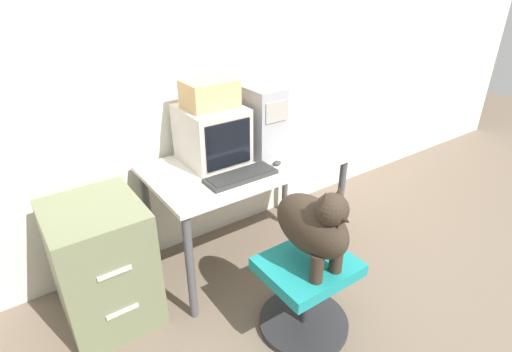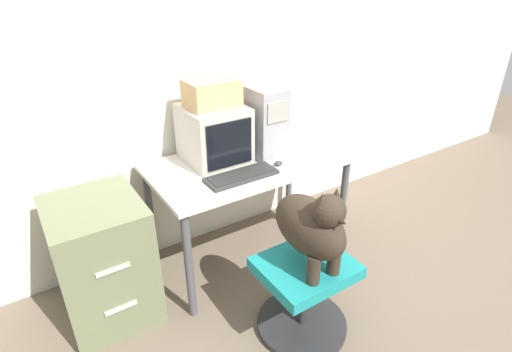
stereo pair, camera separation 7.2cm
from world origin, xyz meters
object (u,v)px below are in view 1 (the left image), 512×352
Objects in this scene: pc_tower at (255,118)px; dog at (314,225)px; office_chair at (306,292)px; keyboard at (241,176)px; cardboard_box at (210,94)px; crt_monitor at (212,135)px; filing_cabinet at (103,264)px.

dog is (-0.26, -0.90, -0.27)m from pc_tower.
office_chair is 0.48m from dog.
office_chair is (0.06, -0.58, -0.52)m from keyboard.
dog is 1.63× the size of cardboard_box.
crt_monitor reaches higher than keyboard.
pc_tower is 0.98m from dog.
cardboard_box is (0.84, 0.14, 0.84)m from filing_cabinet.
dog is at bearing -40.75° from filing_cabinet.
crt_monitor is 0.36m from keyboard.
crt_monitor is 1.13m from office_chair.
office_chair is at bearing -106.79° from pc_tower.
pc_tower is 1.18m from office_chair.
crt_monitor is at bearing 94.21° from dog.
office_chair is (-0.26, -0.88, -0.74)m from pc_tower.
filing_cabinet is at bearing 168.18° from keyboard.
office_chair is at bearing -39.77° from filing_cabinet.
dog is (0.00, -0.03, 0.48)m from office_chair.
filing_cabinet is at bearing 139.25° from dog.
pc_tower is (0.33, -0.02, 0.05)m from crt_monitor.
pc_tower is at bearing 43.20° from keyboard.
keyboard reaches higher than office_chair.
keyboard is 0.88× the size of dog.
keyboard is 0.55m from cardboard_box.
office_chair is 1.18m from filing_cabinet.
keyboard is 0.61m from dog.
dog is at bearing -84.77° from keyboard.
office_chair is 1.69× the size of cardboard_box.
filing_cabinet is at bearing -174.06° from pc_tower.
dog reaches higher than keyboard.
crt_monitor is 0.95m from dog.
cardboard_box reaches higher than keyboard.
office_chair is at bearing 90.00° from dog.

